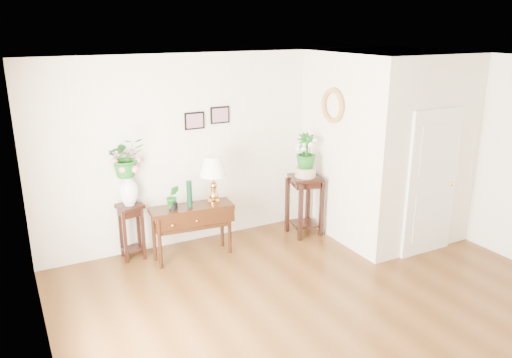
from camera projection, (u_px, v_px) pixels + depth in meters
floor at (340, 315)px, 5.69m from camera, size 6.00×5.50×0.02m
ceiling at (355, 65)px, 4.86m from camera, size 6.00×5.50×0.02m
wall_back at (235, 146)px, 7.60m from camera, size 6.00×0.02×2.80m
wall_left at (42, 260)px, 3.94m from camera, size 0.02×5.50×2.80m
partition at (385, 144)px, 7.71m from camera, size 1.80×1.95×2.80m
door at (432, 183)px, 6.97m from camera, size 0.90×0.05×2.10m
art_print_left at (195, 121)px, 7.16m from camera, size 0.30×0.02×0.25m
art_print_right at (220, 115)px, 7.32m from camera, size 0.30×0.02×0.25m
wall_ornament at (332, 106)px, 7.20m from camera, size 0.07×0.51×0.51m
console_table at (192, 232)px, 7.02m from camera, size 1.18×0.49×0.77m
table_lamp at (213, 179)px, 6.95m from camera, size 0.50×0.50×0.67m
green_vase at (189, 195)px, 6.84m from camera, size 0.10×0.10×0.37m
potted_plant at (173, 198)px, 6.74m from camera, size 0.20×0.18×0.33m
plant_stand_a at (132, 231)px, 6.99m from camera, size 0.38×0.38×0.80m
porcelain_vase at (128, 189)px, 6.80m from camera, size 0.30×0.30×0.45m
lily_arrangement at (126, 157)px, 6.67m from camera, size 0.50×0.44×0.55m
plant_stand_b at (304, 205)px, 7.77m from camera, size 0.55×0.55×0.95m
ceramic_bowl at (305, 171)px, 7.61m from camera, size 0.36×0.36×0.14m
narcissus at (306, 151)px, 7.51m from camera, size 0.33×0.33×0.55m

